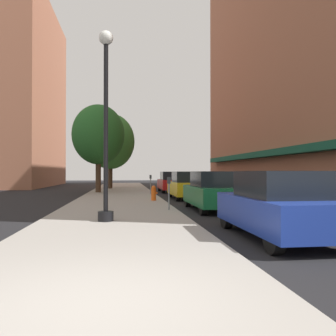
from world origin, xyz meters
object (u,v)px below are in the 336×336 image
parking_meter_near (169,189)px  tree_near (110,141)px  lamppost (106,121)px  fire_hydrant (154,193)px  car_green (213,191)px  car_yellow (187,186)px  parking_meter_far (151,182)px  tree_mid (98,135)px  car_blue (277,206)px  car_red (171,182)px

parking_meter_near → tree_near: tree_near is taller
lamppost → fire_hydrant: (2.11, 7.42, -2.68)m
car_green → car_yellow: same height
parking_meter_far → car_yellow: size_ratio=0.30×
fire_hydrant → tree_near: bearing=101.4°
tree_mid → car_blue: (5.68, -18.11, -3.61)m
fire_hydrant → car_red: bearing=76.8°
tree_mid → car_red: bearing=13.5°
tree_near → fire_hydrant: bearing=-78.6°
tree_near → parking_meter_near: bearing=-80.6°
tree_mid → car_red: (5.68, 1.36, -3.61)m
tree_near → tree_mid: tree_near is taller
tree_near → lamppost: bearing=-88.0°
car_green → tree_near: bearing=105.5°
car_blue → car_red: bearing=91.5°
lamppost → car_yellow: size_ratio=1.37×
car_blue → car_yellow: (0.00, 12.37, 0.00)m
parking_meter_far → tree_mid: (-3.73, 2.62, 3.47)m
tree_mid → car_green: tree_mid is taller
lamppost → car_red: 17.47m
tree_mid → parking_meter_near: bearing=-73.4°
tree_mid → car_blue: 19.32m
car_blue → car_green: (0.00, 6.20, 0.00)m
parking_meter_far → car_red: car_red is taller
parking_meter_near → parking_meter_far: bearing=90.0°
car_yellow → car_red: bearing=89.2°
fire_hydrant → car_green: size_ratio=0.18×
tree_near → parking_meter_far: bearing=-70.6°
parking_meter_near → tree_near: 19.17m
parking_meter_far → lamppost: bearing=-100.4°
parking_meter_near → tree_mid: tree_mid is taller
parking_meter_near → tree_mid: 13.48m
parking_meter_far → car_green: car_green is taller
parking_meter_far → tree_near: size_ratio=0.19×
tree_mid → car_yellow: size_ratio=1.53×
lamppost → parking_meter_far: lamppost is taller
car_blue → car_green: bearing=91.5°
lamppost → parking_meter_near: 4.37m
tree_near → tree_mid: bearing=-96.0°
car_yellow → car_red: (0.00, 7.10, 0.00)m
parking_meter_near → tree_mid: size_ratio=0.20×
tree_near → tree_mid: 6.15m
car_red → fire_hydrant: bearing=-102.5°
parking_meter_near → car_green: size_ratio=0.30×
tree_mid → car_red: tree_mid is taller
fire_hydrant → car_green: car_green is taller
car_red → lamppost: bearing=-103.7°
parking_meter_near → car_green: 2.03m
parking_meter_near → parking_meter_far: (0.00, 9.85, 0.00)m
car_green → car_red: 13.28m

